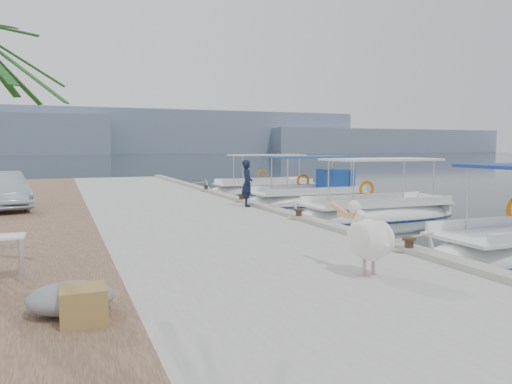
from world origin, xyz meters
The scene contains 15 objects.
ground centered at (0.00, 0.00, 0.00)m, with size 400.00×400.00×0.00m, color black.
concrete_quay centered at (-3.00, 5.00, 0.25)m, with size 6.00×40.00×0.50m, color gray.
quay_curb centered at (-0.22, 5.00, 0.56)m, with size 0.44×40.00×0.12m, color gray.
cobblestone_strip centered at (-8.00, 5.00, 0.25)m, with size 4.00×40.00×0.50m, color brown.
distant_hills centered at (29.61, 201.49, 7.61)m, with size 330.00×60.00×18.00m.
fishing_caique_c centered at (4.05, 3.89, 0.12)m, with size 6.92×2.32×2.83m.
fishing_caique_d centered at (3.96, 9.02, 0.20)m, with size 6.53×2.35×2.83m.
fishing_caique_e centered at (4.09, 15.00, 0.12)m, with size 7.01×2.12×2.83m.
mooring_bollards centered at (-0.35, 1.50, 0.69)m, with size 0.28×20.28×0.33m.
pelican centered at (-2.10, -4.62, 1.13)m, with size 0.59×1.57×1.22m.
fisherman centered at (-0.60, 5.18, 1.34)m, with size 0.62×0.40×1.69m, color black.
parked_car centered at (-8.79, 7.57, 1.15)m, with size 1.37×3.92×1.29m, color silver.
wooden_crate centered at (-6.67, -5.30, 0.72)m, with size 0.55×0.55×0.44m, color brown.
tarp_bundle centered at (-6.80, -4.87, 0.70)m, with size 1.10×0.90×0.40m, color slate.
folding_table centered at (-7.71, -2.80, 1.02)m, with size 0.55×0.55×0.73m.
Camera 1 is at (-6.88, -11.61, 2.65)m, focal length 35.00 mm.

